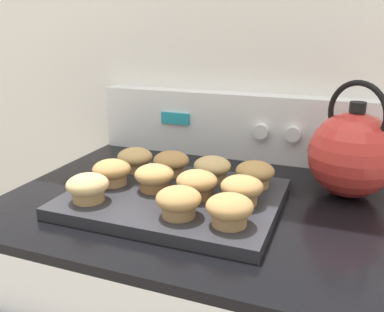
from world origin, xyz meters
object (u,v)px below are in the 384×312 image
object	(u,v)px
muffin_r0_c0	(88,187)
muffin_r1_c3	(242,189)
muffin_r0_c3	(230,209)
muffin_r2_c1	(171,163)
muffin_r0_c2	(179,201)
muffin_r1_c1	(154,177)
muffin_r1_c0	(112,172)
muffin_r2_c0	(135,159)
muffin_r1_c2	(195,183)
muffin_r2_c2	(210,168)
tea_kettle	(353,153)
muffin_r2_c3	(255,174)
muffin_pan	(174,198)

from	to	relation	value
muffin_r0_c0	muffin_r1_c3	size ratio (longest dim) A/B	1.00
muffin_r0_c3	muffin_r2_c1	world-z (taller)	same
muffin_r0_c2	muffin_r1_c1	distance (m)	0.13
muffin_r1_c0	muffin_r2_c0	xyz separation A→B (m)	(0.00, 0.09, 0.00)
muffin_r1_c2	muffin_r2_c2	distance (m)	0.09
muffin_r2_c2	muffin_r0_c3	bearing A→B (deg)	-62.59
muffin_r0_c0	muffin_r1_c1	size ratio (longest dim) A/B	1.00
muffin_r0_c3	muffin_r2_c0	size ratio (longest dim) A/B	1.00
muffin_r1_c0	muffin_r1_c1	distance (m)	0.10
muffin_r1_c0	muffin_r1_c3	size ratio (longest dim) A/B	1.00
tea_kettle	muffin_r0_c3	bearing A→B (deg)	-125.29
muffin_r1_c2	muffin_r2_c0	xyz separation A→B (m)	(-0.18, 0.09, 0.00)
muffin_r2_c3	muffin_r0_c3	bearing A→B (deg)	-90.40
tea_kettle	muffin_r1_c1	bearing A→B (deg)	-155.51
muffin_r0_c2	muffin_r1_c2	bearing A→B (deg)	92.68
muffin_r0_c0	tea_kettle	size ratio (longest dim) A/B	0.33
muffin_pan	muffin_r1_c1	xyz separation A→B (m)	(-0.04, 0.00, 0.04)
muffin_r1_c3	muffin_r2_c3	bearing A→B (deg)	87.45
muffin_r0_c0	muffin_r0_c3	bearing A→B (deg)	0.33
muffin_r1_c3	muffin_r2_c1	world-z (taller)	same
muffin_r1_c3	muffin_r2_c2	xyz separation A→B (m)	(-0.09, 0.09, 0.00)
muffin_r1_c3	tea_kettle	distance (m)	0.25
muffin_r0_c3	muffin_r1_c1	world-z (taller)	same
muffin_r0_c0	muffin_r1_c0	size ratio (longest dim) A/B	1.00
muffin_r0_c0	muffin_r0_c3	distance (m)	0.27
muffin_r0_c0	muffin_r1_c0	xyz separation A→B (m)	(-0.00, 0.09, 0.00)
muffin_r0_c3	muffin_r1_c2	distance (m)	0.13
muffin_r0_c3	muffin_r2_c2	distance (m)	0.20
muffin_r2_c3	tea_kettle	size ratio (longest dim) A/B	0.33
muffin_pan	muffin_r0_c3	world-z (taller)	muffin_r0_c3
muffin_r2_c1	tea_kettle	world-z (taller)	tea_kettle
muffin_r1_c2	muffin_r2_c2	world-z (taller)	same
muffin_pan	muffin_r1_c2	world-z (taller)	muffin_r1_c2
muffin_r0_c0	muffin_r2_c2	size ratio (longest dim) A/B	1.00
muffin_r0_c2	muffin_r1_c3	xyz separation A→B (m)	(0.09, 0.09, 0.00)
muffin_r1_c0	muffin_r1_c2	bearing A→B (deg)	0.34
muffin_pan	muffin_r1_c3	distance (m)	0.14
muffin_r2_c0	muffin_r2_c1	world-z (taller)	same
muffin_r1_c3	muffin_r2_c3	world-z (taller)	same
muffin_r2_c3	muffin_r0_c0	bearing A→B (deg)	-146.16
muffin_r2_c1	muffin_r2_c3	bearing A→B (deg)	-0.74
muffin_r1_c1	muffin_r2_c3	world-z (taller)	same
muffin_r2_c1	muffin_r1_c1	bearing A→B (deg)	-87.12
tea_kettle	muffin_r2_c3	bearing A→B (deg)	-157.60
muffin_r1_c1	muffin_r2_c0	world-z (taller)	same
muffin_r1_c2	muffin_r1_c0	bearing A→B (deg)	-179.66
muffin_r1_c3	tea_kettle	world-z (taller)	tea_kettle
muffin_r1_c0	muffin_r1_c3	xyz separation A→B (m)	(0.27, 0.00, 0.00)
muffin_r1_c1	tea_kettle	distance (m)	0.40
muffin_r0_c0	muffin_r2_c1	bearing A→B (deg)	64.89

